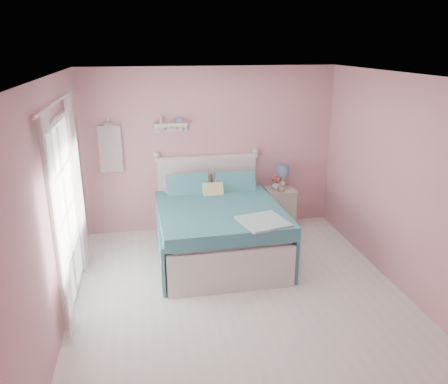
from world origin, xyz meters
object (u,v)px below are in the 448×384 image
object	(u,v)px
table_lamp	(283,172)
nightstand	(280,208)
vase	(276,185)
teacup	(281,189)
bed	(218,228)

from	to	relation	value
table_lamp	nightstand	bearing A→B (deg)	-132.74
vase	teacup	distance (m)	0.13
vase	teacup	size ratio (longest dim) A/B	1.50
nightstand	table_lamp	bearing A→B (deg)	47.26
nightstand	teacup	size ratio (longest dim) A/B	6.46
bed	table_lamp	distance (m)	1.59
bed	table_lamp	size ratio (longest dim) A/B	5.34
table_lamp	teacup	distance (m)	0.29
vase	teacup	world-z (taller)	vase
bed	teacup	world-z (taller)	bed
table_lamp	teacup	size ratio (longest dim) A/B	3.94
table_lamp	vase	world-z (taller)	table_lamp
nightstand	table_lamp	world-z (taller)	table_lamp
bed	vase	bearing A→B (deg)	35.00
table_lamp	vase	xyz separation A→B (m)	(-0.12, -0.04, -0.20)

